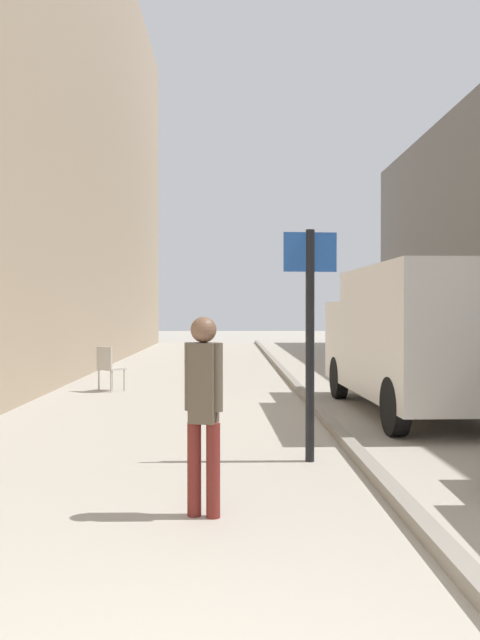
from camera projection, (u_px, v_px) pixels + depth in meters
The scene contains 6 objects.
ground_plane at pixel (224, 387), 14.29m from camera, with size 80.00×80.00×0.00m, color #A8A093.
kerb_strip at pixel (295, 384), 14.32m from camera, with size 0.16×40.00×0.12m, color gray.
pedestrian_main_foreground at pixel (204, 401), 5.30m from camera, with size 0.32×0.24×1.64m.
delivery_van at pixel (416, 336), 10.61m from camera, with size 2.14×5.45×2.38m.
street_sign_post at pixel (310, 324), 7.24m from camera, with size 0.60×0.10×2.60m.
cafe_chair_near_window at pixel (108, 365), 13.55m from camera, with size 0.62×0.62×0.94m.
Camera 1 is at (0.10, -2.27, 1.69)m, focal length 36.32 mm.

